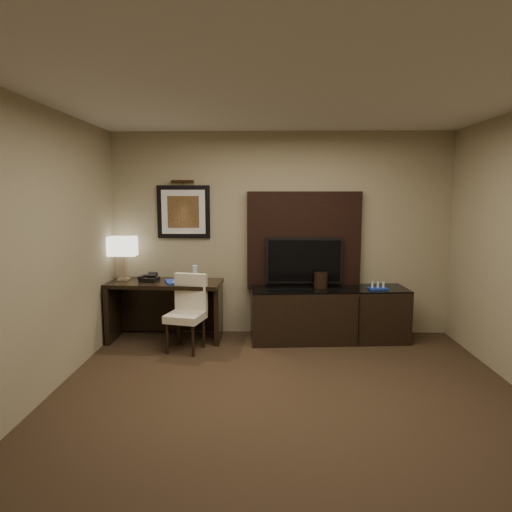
{
  "coord_description": "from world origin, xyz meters",
  "views": [
    {
      "loc": [
        -0.21,
        -3.6,
        1.88
      ],
      "look_at": [
        -0.32,
        1.8,
        1.15
      ],
      "focal_mm": 32.0,
      "sensor_mm": 36.0,
      "label": 1
    }
  ],
  "objects_px": {
    "water_bottle": "(195,273)",
    "ice_bucket": "(321,280)",
    "desk": "(166,310)",
    "table_lamp": "(123,257)",
    "tv": "(304,260)",
    "minibar_tray": "(378,286)",
    "desk_phone": "(149,277)",
    "desk_chair": "(185,316)",
    "credenza": "(329,314)"
  },
  "relations": [
    {
      "from": "water_bottle",
      "to": "desk_phone",
      "type": "bearing_deg",
      "value": -173.85
    },
    {
      "from": "credenza",
      "to": "water_bottle",
      "type": "distance_m",
      "value": 1.81
    },
    {
      "from": "desk",
      "to": "table_lamp",
      "type": "bearing_deg",
      "value": 172.95
    },
    {
      "from": "tv",
      "to": "minibar_tray",
      "type": "distance_m",
      "value": 0.99
    },
    {
      "from": "table_lamp",
      "to": "water_bottle",
      "type": "relative_size",
      "value": 3.03
    },
    {
      "from": "tv",
      "to": "ice_bucket",
      "type": "relative_size",
      "value": 5.08
    },
    {
      "from": "minibar_tray",
      "to": "credenza",
      "type": "bearing_deg",
      "value": 174.83
    },
    {
      "from": "credenza",
      "to": "desk_chair",
      "type": "bearing_deg",
      "value": -169.94
    },
    {
      "from": "desk",
      "to": "tv",
      "type": "relative_size",
      "value": 1.43
    },
    {
      "from": "desk",
      "to": "table_lamp",
      "type": "relative_size",
      "value": 2.39
    },
    {
      "from": "desk_chair",
      "to": "water_bottle",
      "type": "height_order",
      "value": "water_bottle"
    },
    {
      "from": "tv",
      "to": "desk_phone",
      "type": "relative_size",
      "value": 4.64
    },
    {
      "from": "water_bottle",
      "to": "desk",
      "type": "bearing_deg",
      "value": -169.55
    },
    {
      "from": "desk_chair",
      "to": "ice_bucket",
      "type": "height_order",
      "value": "ice_bucket"
    },
    {
      "from": "desk",
      "to": "desk_phone",
      "type": "xyz_separation_m",
      "value": [
        -0.21,
        0.01,
        0.44
      ]
    },
    {
      "from": "table_lamp",
      "to": "tv",
      "type": "bearing_deg",
      "value": 1.95
    },
    {
      "from": "desk",
      "to": "minibar_tray",
      "type": "relative_size",
      "value": 6.15
    },
    {
      "from": "desk",
      "to": "desk_phone",
      "type": "distance_m",
      "value": 0.48
    },
    {
      "from": "ice_bucket",
      "to": "minibar_tray",
      "type": "distance_m",
      "value": 0.72
    },
    {
      "from": "water_bottle",
      "to": "minibar_tray",
      "type": "relative_size",
      "value": 0.85
    },
    {
      "from": "tv",
      "to": "minibar_tray",
      "type": "height_order",
      "value": "tv"
    },
    {
      "from": "tv",
      "to": "desk_phone",
      "type": "bearing_deg",
      "value": -174.78
    },
    {
      "from": "credenza",
      "to": "desk_phone",
      "type": "distance_m",
      "value": 2.37
    },
    {
      "from": "credenza",
      "to": "ice_bucket",
      "type": "distance_m",
      "value": 0.46
    },
    {
      "from": "desk",
      "to": "desk_phone",
      "type": "bearing_deg",
      "value": -178.08
    },
    {
      "from": "water_bottle",
      "to": "ice_bucket",
      "type": "distance_m",
      "value": 1.63
    },
    {
      "from": "tv",
      "to": "water_bottle",
      "type": "height_order",
      "value": "tv"
    },
    {
      "from": "desk_chair",
      "to": "ice_bucket",
      "type": "relative_size",
      "value": 4.36
    },
    {
      "from": "desk_chair",
      "to": "minibar_tray",
      "type": "bearing_deg",
      "value": 23.51
    },
    {
      "from": "desk_phone",
      "to": "ice_bucket",
      "type": "relative_size",
      "value": 1.09
    },
    {
      "from": "tv",
      "to": "minibar_tray",
      "type": "bearing_deg",
      "value": -14.93
    },
    {
      "from": "desk",
      "to": "minibar_tray",
      "type": "distance_m",
      "value": 2.74
    },
    {
      "from": "ice_bucket",
      "to": "water_bottle",
      "type": "bearing_deg",
      "value": 178.7
    },
    {
      "from": "desk_chair",
      "to": "minibar_tray",
      "type": "xyz_separation_m",
      "value": [
        2.39,
        0.39,
        0.3
      ]
    },
    {
      "from": "desk_chair",
      "to": "table_lamp",
      "type": "xyz_separation_m",
      "value": [
        -0.9,
        0.55,
        0.64
      ]
    },
    {
      "from": "table_lamp",
      "to": "ice_bucket",
      "type": "height_order",
      "value": "table_lamp"
    },
    {
      "from": "credenza",
      "to": "water_bottle",
      "type": "bearing_deg",
      "value": 173.84
    },
    {
      "from": "tv",
      "to": "water_bottle",
      "type": "bearing_deg",
      "value": -175.17
    },
    {
      "from": "water_bottle",
      "to": "minibar_tray",
      "type": "distance_m",
      "value": 2.35
    },
    {
      "from": "credenza",
      "to": "tv",
      "type": "height_order",
      "value": "tv"
    },
    {
      "from": "desk_chair",
      "to": "desk_phone",
      "type": "xyz_separation_m",
      "value": [
        -0.54,
        0.45,
        0.39
      ]
    },
    {
      "from": "desk",
      "to": "water_bottle",
      "type": "height_order",
      "value": "water_bottle"
    },
    {
      "from": "credenza",
      "to": "minibar_tray",
      "type": "distance_m",
      "value": 0.72
    },
    {
      "from": "ice_bucket",
      "to": "minibar_tray",
      "type": "xyz_separation_m",
      "value": [
        0.71,
        -0.09,
        -0.06
      ]
    },
    {
      "from": "ice_bucket",
      "to": "table_lamp",
      "type": "bearing_deg",
      "value": 178.3
    },
    {
      "from": "tv",
      "to": "ice_bucket",
      "type": "bearing_deg",
      "value": -37.33
    },
    {
      "from": "tv",
      "to": "desk_chair",
      "type": "relative_size",
      "value": 1.17
    },
    {
      "from": "desk_chair",
      "to": "ice_bucket",
      "type": "bearing_deg",
      "value": 30.12
    },
    {
      "from": "credenza",
      "to": "table_lamp",
      "type": "distance_m",
      "value": 2.78
    },
    {
      "from": "table_lamp",
      "to": "minibar_tray",
      "type": "distance_m",
      "value": 3.31
    }
  ]
}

